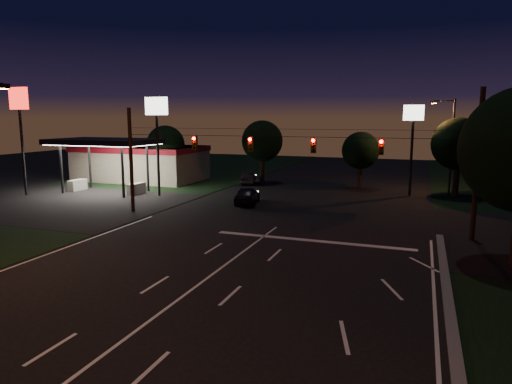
% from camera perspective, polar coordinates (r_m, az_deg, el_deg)
% --- Properties ---
extents(ground, '(140.00, 140.00, 0.00)m').
position_cam_1_polar(ground, '(18.43, -11.06, -14.05)').
color(ground, black).
rests_on(ground, ground).
extents(cross_street_left, '(20.00, 16.00, 0.02)m').
position_cam_1_polar(cross_street_left, '(42.58, -23.16, -1.29)').
color(cross_street_left, black).
rests_on(cross_street_left, ground).
extents(stop_bar, '(12.00, 0.50, 0.01)m').
position_cam_1_polar(stop_bar, '(27.55, 6.97, -6.03)').
color(stop_bar, silver).
rests_on(stop_bar, ground).
extents(utility_pole_right, '(0.30, 0.30, 9.00)m').
position_cam_1_polar(utility_pole_right, '(30.46, 25.34, -5.40)').
color(utility_pole_right, black).
rests_on(utility_pole_right, ground).
extents(utility_pole_left, '(0.28, 0.28, 8.00)m').
position_cam_1_polar(utility_pole_left, '(36.81, -15.08, -2.41)').
color(utility_pole_left, black).
rests_on(utility_pole_left, ground).
extents(signal_span, '(24.00, 0.40, 1.56)m').
position_cam_1_polar(signal_span, '(30.76, 3.17, 6.01)').
color(signal_span, black).
rests_on(signal_span, ground).
extents(gas_station, '(14.20, 16.10, 5.25)m').
position_cam_1_polar(gas_station, '(54.57, -14.44, 3.85)').
color(gas_station, gray).
rests_on(gas_station, ground).
extents(pole_sign_left_near, '(2.20, 0.30, 9.10)m').
position_cam_1_polar(pole_sign_left_near, '(43.03, -12.29, 8.70)').
color(pole_sign_left_near, black).
rests_on(pole_sign_left_near, ground).
extents(pole_sign_left_far, '(2.00, 0.30, 10.00)m').
position_cam_1_polar(pole_sign_left_far, '(47.64, -27.43, 8.68)').
color(pole_sign_left_far, black).
rests_on(pole_sign_left_far, ground).
extents(pole_sign_right, '(1.80, 0.30, 8.40)m').
position_cam_1_polar(pole_sign_right, '(44.44, 19.01, 7.46)').
color(pole_sign_right, black).
rests_on(pole_sign_right, ground).
extents(street_light_right_far, '(2.20, 0.35, 9.00)m').
position_cam_1_polar(street_light_right_far, '(46.52, 23.01, 6.06)').
color(street_light_right_far, black).
rests_on(street_light_right_far, ground).
extents(tree_far_a, '(4.20, 4.20, 6.42)m').
position_cam_1_polar(tree_far_a, '(52.11, -11.14, 5.79)').
color(tree_far_a, black).
rests_on(tree_far_a, ground).
extents(tree_far_b, '(4.60, 4.60, 6.98)m').
position_cam_1_polar(tree_far_b, '(51.47, 0.84, 6.32)').
color(tree_far_b, black).
rests_on(tree_far_b, ground).
extents(tree_far_c, '(3.80, 3.80, 5.86)m').
position_cam_1_polar(tree_far_c, '(48.01, 12.97, 5.03)').
color(tree_far_c, black).
rests_on(tree_far_c, ground).
extents(tree_far_d, '(4.80, 4.80, 7.30)m').
position_cam_1_polar(tree_far_d, '(45.73, 24.01, 5.43)').
color(tree_far_d, black).
rests_on(tree_far_d, ground).
extents(car_oncoming_a, '(2.58, 4.63, 1.49)m').
position_cam_1_polar(car_oncoming_a, '(38.72, -1.09, -0.41)').
color(car_oncoming_a, black).
rests_on(car_oncoming_a, ground).
extents(car_oncoming_b, '(2.37, 4.13, 1.29)m').
position_cam_1_polar(car_oncoming_b, '(50.48, -0.94, 1.74)').
color(car_oncoming_b, black).
rests_on(car_oncoming_b, ground).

